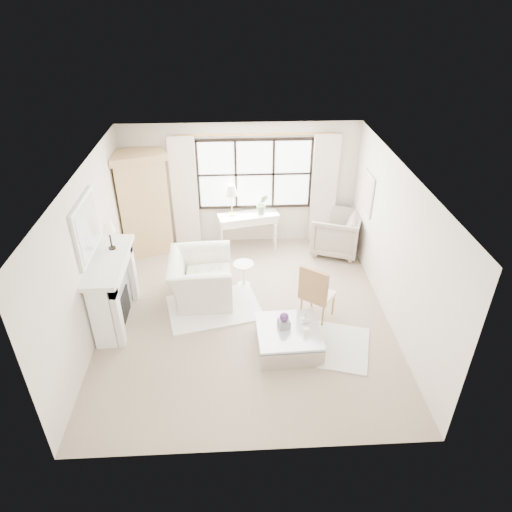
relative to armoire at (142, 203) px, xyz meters
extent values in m
plane|color=gray|center=(2.07, -2.40, -1.14)|extent=(5.50, 5.50, 0.00)
plane|color=white|center=(2.07, -2.40, 1.56)|extent=(5.50, 5.50, 0.00)
plane|color=beige|center=(2.07, 0.35, 0.21)|extent=(5.00, 0.00, 5.00)
plane|color=beige|center=(2.07, -5.15, 0.21)|extent=(5.00, 0.00, 5.00)
plane|color=beige|center=(-0.43, -2.40, 0.21)|extent=(0.00, 5.50, 5.50)
plane|color=silver|center=(4.57, -2.40, 0.21)|extent=(0.00, 5.50, 5.50)
cube|color=white|center=(2.37, 0.33, 0.46)|extent=(2.40, 0.02, 1.50)
cylinder|color=#B2813D|center=(2.37, 0.27, 1.33)|extent=(3.30, 0.04, 0.04)
cube|color=silver|center=(0.87, 0.25, 0.10)|extent=(0.55, 0.10, 2.47)
cube|color=beige|center=(3.87, 0.25, 0.10)|extent=(0.55, 0.10, 2.47)
cube|color=white|center=(-0.22, -2.40, -0.55)|extent=(0.34, 1.50, 1.18)
cube|color=#A8A8AF|center=(-0.05, -2.40, -0.61)|extent=(0.03, 1.22, 0.97)
cube|color=black|center=(-0.04, -2.40, -0.82)|extent=(0.06, 0.52, 0.50)
cube|color=white|center=(-0.18, -2.40, 0.08)|extent=(0.58, 1.66, 0.08)
cube|color=silver|center=(-0.40, -2.40, 0.70)|extent=(0.05, 1.15, 0.95)
cube|color=silver|center=(-0.37, -2.40, 0.70)|extent=(0.02, 1.00, 0.80)
cube|color=silver|center=(4.54, -0.70, 0.41)|extent=(0.04, 0.62, 0.82)
cube|color=beige|center=(4.52, -0.70, 0.41)|extent=(0.01, 0.52, 0.72)
cylinder|color=black|center=(-0.17, -2.07, 0.14)|extent=(0.12, 0.12, 0.03)
cylinder|color=black|center=(-0.17, -2.07, 0.30)|extent=(0.03, 0.03, 0.30)
cone|color=beige|center=(-0.17, -2.07, 0.54)|extent=(0.22, 0.22, 0.18)
cube|color=tan|center=(0.00, 0.00, -0.09)|extent=(1.14, 0.90, 2.10)
cube|color=tan|center=(0.00, 0.00, 1.03)|extent=(1.29, 1.03, 0.14)
cube|color=white|center=(2.22, 0.04, -0.46)|extent=(1.30, 0.67, 0.14)
cube|color=white|center=(2.22, 0.04, -0.37)|extent=(1.37, 0.72, 0.06)
cylinder|color=#B98440|center=(1.86, 0.03, -0.32)|extent=(0.14, 0.14, 0.03)
cylinder|color=#B98440|center=(1.86, 0.03, -0.08)|extent=(0.02, 0.02, 0.46)
cone|color=beige|center=(1.86, 0.03, 0.24)|extent=(0.28, 0.28, 0.22)
imported|color=#5C764F|center=(2.52, 0.05, -0.11)|extent=(0.26, 0.22, 0.46)
cylinder|color=white|center=(2.06, -1.48, -1.12)|extent=(0.26, 0.26, 0.03)
cylinder|color=white|center=(2.06, -1.48, -0.89)|extent=(0.06, 0.06, 0.44)
cylinder|color=white|center=(2.06, -1.48, -0.65)|extent=(0.40, 0.40, 0.03)
cube|color=white|center=(1.50, -2.18, -1.13)|extent=(1.84, 1.48, 0.03)
cube|color=silver|center=(3.30, -3.24, -1.13)|extent=(1.75, 1.50, 0.03)
imported|color=silver|center=(1.26, -1.78, -0.72)|extent=(1.16, 1.32, 0.84)
imported|color=#A29789|center=(4.11, -0.26, -0.69)|extent=(1.28, 1.27, 0.91)
cube|color=silver|center=(3.33, -2.49, -0.68)|extent=(0.66, 0.66, 0.07)
cube|color=#A77546|center=(3.19, -2.68, -0.36)|extent=(0.41, 0.33, 0.60)
cube|color=silver|center=(2.73, -3.28, -0.98)|extent=(1.04, 1.04, 0.32)
cube|color=silver|center=(2.73, -3.28, -0.78)|extent=(1.04, 1.04, 0.04)
cube|color=slate|center=(2.66, -3.21, -0.69)|extent=(0.21, 0.21, 0.13)
sphere|color=#522A6A|center=(2.66, -3.21, -0.55)|extent=(0.14, 0.14, 0.14)
cylinder|color=white|center=(2.99, -3.40, -0.70)|extent=(0.09, 0.09, 0.12)
imported|color=silver|center=(3.01, -3.11, -0.69)|extent=(0.15, 0.15, 0.15)
camera|label=1|loc=(1.91, -8.82, 4.04)|focal=32.00mm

